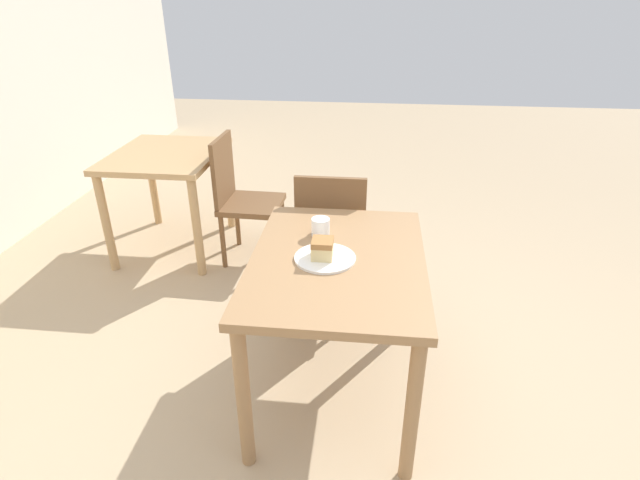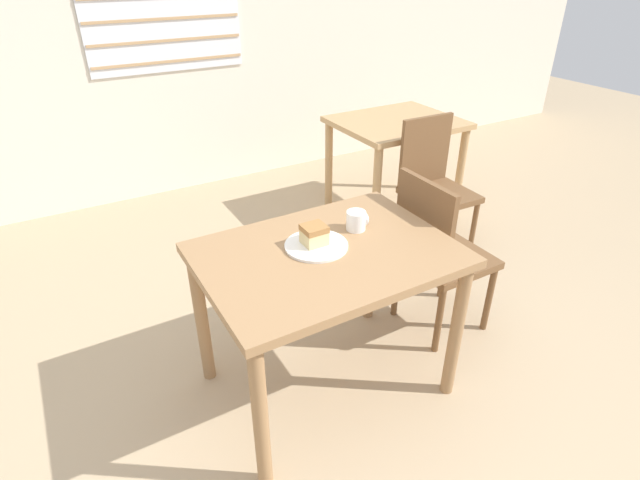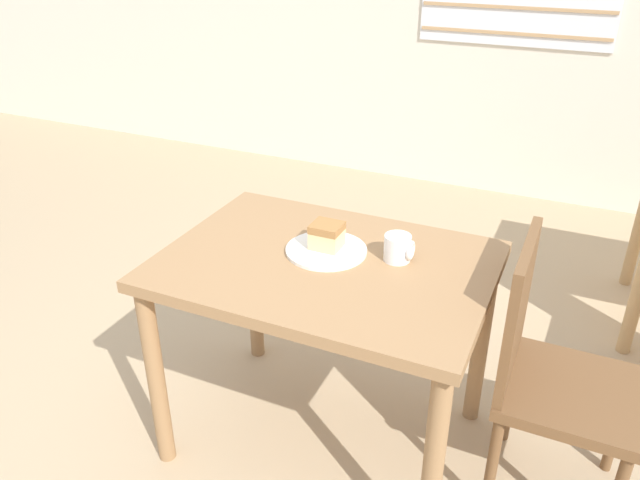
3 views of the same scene
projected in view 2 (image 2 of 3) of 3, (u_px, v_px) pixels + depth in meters
The scene contains 9 objects.
ground_plane at pixel (348, 439), 2.18m from camera, with size 14.00×14.00×0.00m, color tan.
wall_back at pixel (135, 19), 3.74m from camera, with size 10.00×0.10×2.80m.
dining_table_near at pixel (327, 273), 2.14m from camera, with size 1.06×0.77×0.76m.
dining_table_far at pixel (396, 136), 3.78m from camera, with size 0.89×0.75×0.76m.
chair_near_window at pixel (438, 251), 2.60m from camera, with size 0.42×0.42×0.91m.
chair_far_corner at pixel (433, 182), 3.38m from camera, with size 0.43×0.43×0.91m.
plate at pixel (316, 246), 2.11m from camera, with size 0.27×0.27×0.01m.
cake_slice at pixel (314, 235), 2.10m from camera, with size 0.10×0.09×0.09m.
coffee_mug at pixel (357, 220), 2.23m from camera, with size 0.10×0.09×0.09m.
Camera 2 is at (-0.83, -1.19, 1.85)m, focal length 28.00 mm.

